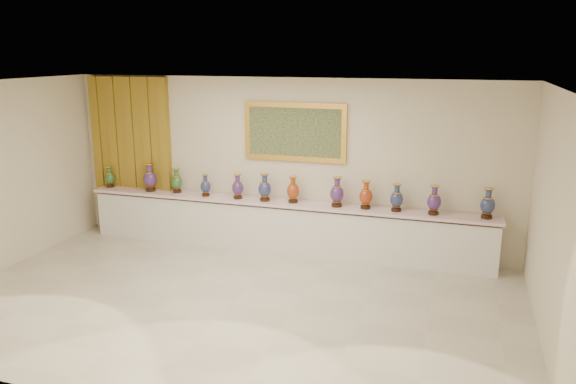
{
  "coord_description": "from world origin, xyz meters",
  "views": [
    {
      "loc": [
        2.92,
        -6.66,
        3.42
      ],
      "look_at": [
        0.3,
        1.7,
        1.22
      ],
      "focal_mm": 35.0,
      "sensor_mm": 36.0,
      "label": 1
    }
  ],
  "objects_px": {
    "vase_0": "(110,178)",
    "vase_2": "(177,182)",
    "vase_1": "(150,179)",
    "counter": "(282,227)"
  },
  "relations": [
    {
      "from": "vase_1",
      "to": "counter",
      "type": "bearing_deg",
      "value": 0.69
    },
    {
      "from": "vase_1",
      "to": "vase_2",
      "type": "relative_size",
      "value": 1.15
    },
    {
      "from": "counter",
      "to": "vase_2",
      "type": "xyz_separation_m",
      "value": [
        -2.03,
        0.02,
        0.67
      ]
    },
    {
      "from": "vase_0",
      "to": "vase_2",
      "type": "relative_size",
      "value": 0.89
    },
    {
      "from": "counter",
      "to": "vase_1",
      "type": "bearing_deg",
      "value": -179.31
    },
    {
      "from": "vase_0",
      "to": "vase_1",
      "type": "bearing_deg",
      "value": -2.6
    },
    {
      "from": "vase_2",
      "to": "vase_0",
      "type": "bearing_deg",
      "value": -179.58
    },
    {
      "from": "vase_1",
      "to": "vase_2",
      "type": "distance_m",
      "value": 0.53
    },
    {
      "from": "counter",
      "to": "vase_2",
      "type": "distance_m",
      "value": 2.14
    },
    {
      "from": "vase_0",
      "to": "vase_2",
      "type": "height_order",
      "value": "vase_2"
    }
  ]
}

